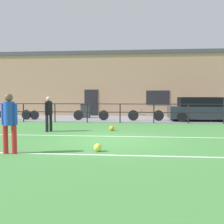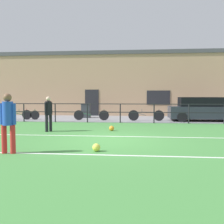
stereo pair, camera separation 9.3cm
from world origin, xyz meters
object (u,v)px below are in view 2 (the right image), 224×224
Objects in this scene: soccer_ball_match at (96,147)px; bicycle_parked_0 at (91,115)px; trash_bin_0 at (86,111)px; player_goalkeeper at (48,112)px; parked_car_red at (202,110)px; soccer_ball_spare at (112,128)px; bicycle_parked_2 at (16,114)px; bicycle_parked_3 at (23,115)px; player_striker at (8,119)px; bicycle_parked_1 at (146,115)px.

bicycle_parked_0 is at bearing 101.23° from soccer_ball_match.
trash_bin_0 reaches higher than bicycle_parked_0.
parked_car_red is at bearing -28.62° from player_goalkeeper.
bicycle_parked_2 is at bearing 145.86° from soccer_ball_spare.
soccer_ball_match is at bearing -78.77° from bicycle_parked_0.
bicycle_parked_3 is 4.31m from trash_bin_0.
soccer_ball_match is at bearing -117.04° from player_goalkeeper.
parked_car_red is 1.91× the size of bicycle_parked_2.
bicycle_parked_2 is at bearing 180.00° from bicycle_parked_0.
player_goalkeeper reaches higher than soccer_ball_spare.
player_striker is at bearing -89.53° from trash_bin_0.
player_striker is 2.62m from soccer_ball_match.
bicycle_parked_3 is (-6.45, 4.73, 0.23)m from soccer_ball_spare.
player_striker is 7.19× the size of soccer_ball_match.
player_goalkeeper is 0.70× the size of bicycle_parked_1.
parked_car_red is at bearing 1.45° from bicycle_parked_3.
soccer_ball_spare is (2.44, 4.90, -0.85)m from player_striker.
parked_car_red reaches higher than trash_bin_0.
player_goalkeeper is 0.71× the size of bicycle_parked_3.
bicycle_parked_1 is (1.74, 9.14, 0.25)m from soccer_ball_match.
bicycle_parked_3 is (-3.62, 5.23, -0.56)m from player_goalkeeper.
parked_car_red is 1.83× the size of bicycle_parked_0.
player_goalkeeper is 0.37× the size of parked_car_red.
player_striker is at bearing -116.48° from soccer_ball_spare.
soccer_ball_match is at bearing -100.79° from bicycle_parked_1.
player_striker is at bearing -67.40° from bicycle_parked_3.
player_striker reaches higher than bicycle_parked_3.
player_striker is 0.76× the size of bicycle_parked_2.
player_striker is at bearing -127.87° from parked_car_red.
soccer_ball_match is 10.83m from parked_car_red.
soccer_ball_match is 0.06× the size of parked_car_red.
parked_car_red is at bearing 1.38° from bicycle_parked_2.
trash_bin_0 is at bearing 169.19° from parked_car_red.
soccer_ball_spare is (0.00, 4.41, -0.00)m from soccer_ball_match.
soccer_ball_spare is 5.08m from bicycle_parked_0.
player_striker is (0.39, -4.40, 0.06)m from player_goalkeeper.
bicycle_parked_3 is at bearing -180.00° from bicycle_parked_1.
bicycle_parked_0 reaches higher than bicycle_parked_3.
soccer_ball_spare is 0.06× the size of parked_car_red.
bicycle_parked_0 is 3.56m from bicycle_parked_1.
bicycle_parked_3 is (-11.72, -0.30, -0.39)m from parked_car_red.
soccer_ball_spare is 0.10× the size of bicycle_parked_0.
bicycle_parked_2 is 0.53m from bicycle_parked_3.
player_striker is 11.42m from trash_bin_0.
trash_bin_0 reaches higher than soccer_ball_match.
bicycle_parked_1 reaches higher than bicycle_parked_2.
player_goalkeeper is 4.89m from soccer_ball_match.
bicycle_parked_1 is at bearing 0.00° from bicycle_parked_2.
soccer_ball_spare is at bearing -118.60° from player_striker.
trash_bin_0 is (3.91, 1.79, 0.20)m from bicycle_parked_3.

